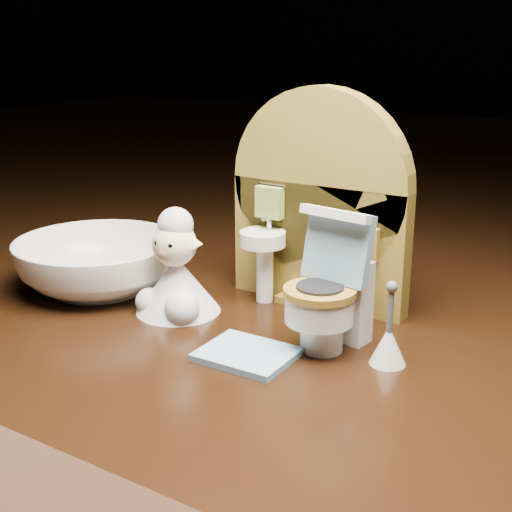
{
  "coord_description": "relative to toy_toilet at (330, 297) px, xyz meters",
  "views": [
    {
      "loc": [
        0.22,
        -0.36,
        0.19
      ],
      "look_at": [
        -0.02,
        0.01,
        0.05
      ],
      "focal_mm": 50.0,
      "sensor_mm": 36.0,
      "label": 1
    }
  ],
  "objects": [
    {
      "name": "bath_mat",
      "position": [
        -0.03,
        -0.04,
        -0.03
      ],
      "size": [
        0.05,
        0.05,
        0.0
      ],
      "primitive_type": "cube",
      "rotation": [
        0.0,
        0.0,
        0.02
      ],
      "color": "#7AA5C4",
      "rests_on": "ground"
    },
    {
      "name": "toilet_brush",
      "position": [
        0.04,
        -0.0,
        -0.02
      ],
      "size": [
        0.02,
        0.02,
        0.05
      ],
      "color": "white",
      "rests_on": "ground"
    },
    {
      "name": "ceramic_bowl",
      "position": [
        -0.19,
        -0.0,
        -0.01
      ],
      "size": [
        0.16,
        0.16,
        0.04
      ],
      "primitive_type": "imported",
      "rotation": [
        0.0,
        0.0,
        -0.43
      ],
      "color": "white",
      "rests_on": "ground"
    },
    {
      "name": "backdrop_panel",
      "position": [
        -0.04,
        0.06,
        0.03
      ],
      "size": [
        0.13,
        0.05,
        0.15
      ],
      "color": "olive",
      "rests_on": "ground"
    },
    {
      "name": "toy_toilet",
      "position": [
        0.0,
        0.0,
        0.0
      ],
      "size": [
        0.05,
        0.06,
        0.09
      ],
      "rotation": [
        0.0,
        0.0,
        -0.12
      ],
      "color": "white",
      "rests_on": "ground"
    },
    {
      "name": "plush_lamb",
      "position": [
        -0.11,
        -0.01,
        -0.01
      ],
      "size": [
        0.06,
        0.06,
        0.08
      ],
      "rotation": [
        0.0,
        0.0,
        0.08
      ],
      "color": "silver",
      "rests_on": "ground"
    }
  ]
}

